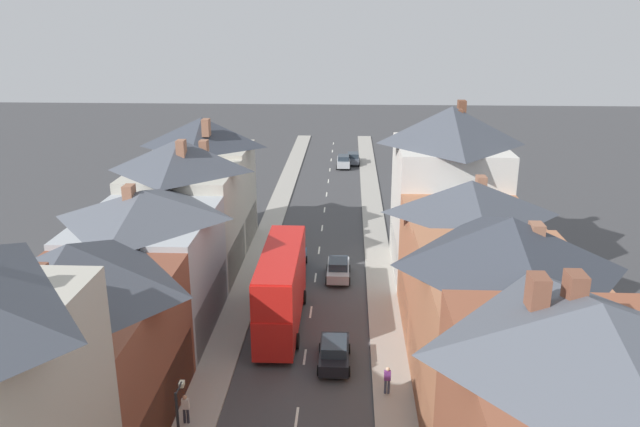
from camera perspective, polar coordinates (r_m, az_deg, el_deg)
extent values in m
cube|color=#A8A399|center=(57.32, -5.09, -2.50)|extent=(2.20, 104.00, 0.14)
cube|color=#A8A399|center=(56.88, 5.16, -2.67)|extent=(2.20, 104.00, 0.14)
cube|color=silver|center=(33.80, -2.15, -18.16)|extent=(0.14, 1.80, 0.01)
cube|color=silver|center=(38.80, -1.40, -12.97)|extent=(0.14, 1.80, 0.01)
cube|color=silver|center=(44.06, -0.84, -9.00)|extent=(0.14, 1.80, 0.01)
cube|color=silver|center=(49.48, -0.42, -5.88)|extent=(0.14, 1.80, 0.01)
cube|color=silver|center=(55.03, -0.08, -3.38)|extent=(0.14, 1.80, 0.01)
cube|color=silver|center=(60.66, 0.19, -1.34)|extent=(0.14, 1.80, 0.01)
cube|color=silver|center=(66.35, 0.42, 0.34)|extent=(0.14, 1.80, 0.01)
cube|color=silver|center=(72.10, 0.61, 1.76)|extent=(0.14, 1.80, 0.01)
cube|color=silver|center=(77.88, 0.77, 2.98)|extent=(0.14, 1.80, 0.01)
cube|color=silver|center=(83.70, 0.91, 4.02)|extent=(0.14, 1.80, 0.01)
cube|color=silver|center=(89.54, 1.03, 4.92)|extent=(0.14, 1.80, 0.01)
cube|color=silver|center=(95.39, 1.14, 5.72)|extent=(0.14, 1.80, 0.01)
cube|color=silver|center=(101.27, 1.23, 6.42)|extent=(0.14, 1.80, 0.01)
cube|color=brown|center=(32.94, -20.91, -12.85)|extent=(8.00, 11.08, 7.40)
cube|color=navy|center=(32.75, -13.88, -16.64)|extent=(0.12, 10.19, 3.20)
pyramid|color=#474C56|center=(30.82, -21.92, -4.82)|extent=(8.00, 11.08, 2.54)
cube|color=brown|center=(27.66, -24.32, -5.91)|extent=(0.60, 0.90, 1.58)
cube|color=#ADB2B7|center=(41.67, -15.33, -5.44)|extent=(8.00, 10.07, 7.74)
cube|color=black|center=(41.59, -9.84, -8.53)|extent=(0.12, 9.27, 3.20)
pyramid|color=#565B66|center=(40.10, -15.87, 0.83)|extent=(8.00, 10.07, 1.77)
cube|color=#99664C|center=(39.93, -17.04, 1.61)|extent=(0.60, 0.90, 1.27)
cube|color=#BCB7A8|center=(49.66, -12.26, -0.95)|extent=(8.00, 8.06, 8.52)
cube|color=black|center=(49.71, -7.66, -3.94)|extent=(0.12, 7.42, 3.20)
pyramid|color=#474C56|center=(48.22, -12.68, 5.25)|extent=(8.00, 8.06, 2.47)
cube|color=#99664C|center=(46.72, -12.56, 5.73)|extent=(0.60, 0.90, 1.38)
cube|color=#99664C|center=(48.77, -10.57, 6.07)|extent=(0.60, 0.90, 0.92)
cube|color=#BCB7A8|center=(56.60, -10.38, 1.63)|extent=(8.00, 7.01, 8.83)
cube|color=black|center=(56.68, -6.34, -1.14)|extent=(0.12, 6.45, 3.20)
pyramid|color=#383D47|center=(55.32, -10.70, 7.32)|extent=(8.00, 7.01, 2.58)
cube|color=#99664C|center=(53.27, -10.38, 7.74)|extent=(0.60, 0.90, 1.44)
pyramid|color=#565B66|center=(21.20, 24.09, -9.85)|extent=(8.00, 10.05, 1.94)
cube|color=brown|center=(21.77, 19.28, -6.82)|extent=(0.60, 0.90, 1.17)
cube|color=brown|center=(22.22, 22.27, -6.56)|extent=(0.60, 0.90, 1.24)
cube|color=#B2704C|center=(33.04, 16.17, -11.37)|extent=(8.00, 11.17, 8.27)
cube|color=maroon|center=(33.65, 9.02, -15.29)|extent=(0.12, 10.28, 3.20)
pyramid|color=#383D47|center=(30.85, 17.02, -2.56)|extent=(8.00, 11.17, 2.52)
cube|color=#99664C|center=(30.98, 19.17, -1.73)|extent=(0.60, 0.90, 0.98)
cube|color=#B2704C|center=(41.90, 13.14, -5.09)|extent=(8.00, 8.71, 7.81)
cube|color=navy|center=(42.29, 7.62, -7.95)|extent=(0.12, 8.02, 3.20)
pyramid|color=#474C56|center=(40.27, 13.63, 1.47)|extent=(8.00, 8.71, 2.16)
cube|color=#99664C|center=(40.90, 14.50, 2.52)|extent=(0.60, 0.90, 1.19)
cube|color=silver|center=(49.91, 11.46, 0.36)|extent=(8.00, 9.52, 10.45)
cube|color=navy|center=(50.64, 6.79, -3.49)|extent=(0.12, 8.75, 3.20)
pyramid|color=#474C56|center=(48.39, 11.94, 7.91)|extent=(8.00, 9.52, 2.86)
cube|color=brown|center=(48.57, 12.51, 8.61)|extent=(0.60, 0.90, 1.17)
cube|color=brown|center=(50.79, 12.81, 9.19)|extent=(0.60, 0.90, 1.55)
cube|color=red|center=(41.66, -3.52, -8.16)|extent=(2.44, 10.80, 2.50)
cube|color=red|center=(40.67, -3.59, -5.12)|extent=(2.44, 10.58, 2.30)
cube|color=red|center=(40.22, -3.62, -3.54)|extent=(2.39, 10.37, 0.10)
cube|color=#28333D|center=(46.43, -2.83, -5.06)|extent=(2.20, 0.10, 1.20)
cube|color=#28333D|center=(45.59, -2.87, -2.40)|extent=(2.20, 0.10, 1.10)
cube|color=#28333D|center=(41.69, -5.17, -7.80)|extent=(0.06, 9.18, 0.90)
cube|color=#28333D|center=(40.77, -5.26, -4.95)|extent=(0.06, 9.18, 0.90)
cube|color=yellow|center=(45.32, -2.89, -1.45)|extent=(1.34, 0.08, 0.32)
cylinder|color=black|center=(45.29, -4.59, -7.58)|extent=(0.30, 1.00, 1.00)
cylinder|color=black|center=(45.06, -1.49, -7.67)|extent=(0.30, 1.00, 1.00)
cylinder|color=black|center=(39.72, -5.74, -11.46)|extent=(0.30, 1.00, 1.00)
cylinder|color=black|center=(39.46, -2.16, -11.59)|extent=(0.30, 1.00, 1.00)
cube|color=#B7BABF|center=(49.13, 1.68, -5.22)|extent=(1.70, 4.10, 0.72)
cube|color=#28333D|center=(48.69, 1.68, -4.60)|extent=(1.46, 2.05, 0.60)
cylinder|color=black|center=(50.46, 0.74, -5.02)|extent=(0.20, 0.62, 0.62)
cylinder|color=black|center=(50.44, 2.67, -5.05)|extent=(0.20, 0.62, 0.62)
cylinder|color=black|center=(48.13, 0.63, -6.19)|extent=(0.20, 0.62, 0.62)
cylinder|color=black|center=(48.10, 2.67, -6.22)|extent=(0.20, 0.62, 0.62)
cube|color=#4C515B|center=(87.07, 3.03, 4.97)|extent=(1.70, 4.18, 0.69)
cube|color=#28333D|center=(86.73, 3.04, 5.36)|extent=(1.46, 2.09, 0.60)
cylinder|color=black|center=(88.41, 2.47, 4.95)|extent=(0.20, 0.62, 0.62)
cylinder|color=black|center=(88.42, 3.58, 4.93)|extent=(0.20, 0.62, 0.62)
cylinder|color=black|center=(85.89, 2.46, 4.57)|extent=(0.20, 0.62, 0.62)
cylinder|color=black|center=(85.90, 3.60, 4.55)|extent=(0.20, 0.62, 0.62)
cube|color=black|center=(37.78, 1.31, -12.72)|extent=(1.70, 4.10, 0.72)
cube|color=#28333D|center=(37.27, 1.31, -12.00)|extent=(1.46, 2.05, 0.60)
cylinder|color=black|center=(39.08, 0.08, -12.21)|extent=(0.20, 0.62, 0.62)
cylinder|color=black|center=(39.05, 2.63, -12.25)|extent=(0.20, 0.62, 0.62)
cylinder|color=black|center=(36.91, -0.11, -14.17)|extent=(0.20, 0.62, 0.62)
cylinder|color=black|center=(36.87, 2.62, -14.22)|extent=(0.20, 0.62, 0.62)
cube|color=#236093|center=(50.79, -2.36, -4.41)|extent=(1.70, 4.52, 0.77)
cube|color=#28333D|center=(50.32, -2.39, -3.78)|extent=(1.46, 2.26, 0.60)
cylinder|color=black|center=(52.30, -3.15, -4.21)|extent=(0.20, 0.62, 0.62)
cylinder|color=black|center=(52.16, -1.29, -4.24)|extent=(0.20, 0.62, 0.62)
cylinder|color=black|center=(49.73, -3.47, -5.41)|extent=(0.20, 0.62, 0.62)
cylinder|color=black|center=(49.58, -1.51, -5.45)|extent=(0.20, 0.62, 0.62)
cube|color=#B7BABF|center=(84.97, 2.16, 4.70)|extent=(1.70, 4.34, 0.79)
cube|color=#28333D|center=(84.61, 2.16, 5.13)|extent=(1.46, 2.17, 0.60)
cylinder|color=black|center=(86.38, 1.60, 4.65)|extent=(0.20, 0.62, 0.62)
cylinder|color=black|center=(86.37, 2.73, 4.64)|extent=(0.20, 0.62, 0.62)
cylinder|color=black|center=(83.77, 1.56, 4.24)|extent=(0.20, 0.62, 0.62)
cylinder|color=black|center=(83.75, 2.73, 4.22)|extent=(0.20, 0.62, 0.62)
cylinder|color=#23232D|center=(33.68, -12.29, -17.60)|extent=(0.14, 0.14, 0.84)
cylinder|color=#23232D|center=(33.63, -11.98, -17.63)|extent=(0.14, 0.14, 0.84)
cube|color=silver|center=(33.27, -12.22, -16.64)|extent=(0.36, 0.22, 0.54)
sphere|color=tan|center=(33.05, -12.26, -16.08)|extent=(0.22, 0.22, 0.22)
cylinder|color=#3D4256|center=(35.28, 6.00, -15.45)|extent=(0.14, 0.14, 0.84)
cylinder|color=#3D4256|center=(35.29, 6.30, -15.45)|extent=(0.14, 0.14, 0.84)
cube|color=#723384|center=(34.92, 6.19, -14.50)|extent=(0.36, 0.22, 0.54)
sphere|color=beige|center=(34.71, 6.21, -13.96)|extent=(0.22, 0.22, 0.22)
cylinder|color=black|center=(26.76, -12.80, -15.34)|extent=(0.08, 0.90, 0.08)
cube|color=beige|center=(27.17, -12.54, -14.98)|extent=(0.20, 0.32, 0.20)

